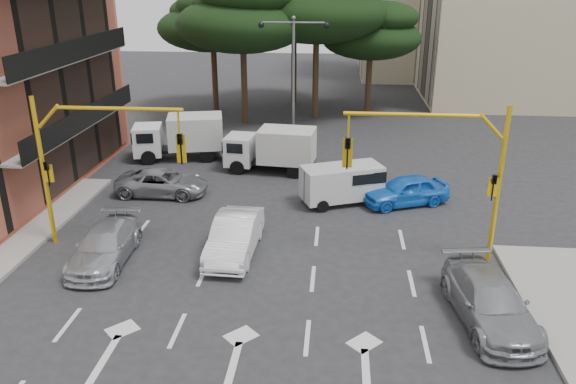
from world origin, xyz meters
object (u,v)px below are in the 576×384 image
car_silver_cross_a (162,183)px  car_white_hatch (235,236)px  box_truck_b (271,150)px  car_silver_wagon (105,246)px  van_white (342,184)px  car_blue_compact (406,190)px  car_silver_parked (490,301)px  box_truck_a (180,137)px  signal_mast_right (451,162)px  car_silver_cross_b (267,149)px  signal_mast_left (85,152)px  street_lamp_center (293,60)px

car_silver_cross_a → car_white_hatch: bearing=-140.8°
car_white_hatch → box_truck_b: (0.26, 9.81, 0.46)m
car_silver_wagon → van_white: bearing=34.0°
car_blue_compact → car_silver_parked: bearing=-12.0°
car_blue_compact → box_truck_a: box_truck_a is taller
car_white_hatch → car_silver_wagon: 4.88m
signal_mast_right → car_silver_cross_b: bearing=126.3°
car_silver_cross_a → box_truck_a: 5.82m
car_silver_wagon → van_white: van_white is taller
van_white → box_truck_b: (-3.86, 4.24, 0.28)m
car_blue_compact → box_truck_a: 13.79m
car_white_hatch → car_silver_parked: car_white_hatch is taller
car_blue_compact → car_silver_wagon: (-11.87, -6.72, -0.04)m
car_white_hatch → car_blue_compact: car_white_hatch is taller
car_silver_parked → box_truck_b: size_ratio=1.00×
van_white → car_white_hatch: bearing=-58.8°
car_silver_cross_a → box_truck_b: 6.33m
signal_mast_left → car_silver_cross_a: bearing=79.4°
car_silver_wagon → street_lamp_center: bearing=66.3°
street_lamp_center → box_truck_a: (-6.43, -2.72, -4.15)m
car_silver_cross_a → signal_mast_left: bearing=170.2°
street_lamp_center → car_silver_cross_a: (-5.77, -8.46, -4.81)m
car_white_hatch → car_silver_wagon: bearing=-165.4°
signal_mast_right → car_white_hatch: signal_mast_right is taller
car_white_hatch → car_silver_parked: (8.72, -3.79, -0.04)m
car_white_hatch → car_blue_compact: (7.12, 5.65, -0.05)m
street_lamp_center → box_truck_a: size_ratio=1.50×
box_truck_a → box_truck_b: (5.57, -1.78, -0.06)m
signal_mast_right → street_lamp_center: 15.65m
car_silver_cross_b → box_truck_b: size_ratio=0.98×
street_lamp_center → van_white: 10.27m
car_silver_wagon → box_truck_a: box_truck_a is taller
street_lamp_center → box_truck_a: street_lamp_center is taller
signal_mast_left → car_white_hatch: signal_mast_left is taller
car_white_hatch → car_silver_parked: size_ratio=0.93×
car_silver_cross_b → box_truck_b: 1.60m
car_blue_compact → car_silver_cross_a: (-11.77, 0.20, -0.08)m
car_blue_compact → car_silver_cross_a: size_ratio=0.92×
car_silver_cross_b → car_white_hatch: bearing=-177.8°
car_silver_parked → car_silver_cross_b: bearing=112.5°
box_truck_b → box_truck_a: bearing=78.1°
street_lamp_center → car_blue_compact: bearing=-55.3°
car_white_hatch → car_silver_cross_b: car_silver_cross_b is taller
car_silver_parked → box_truck_b: box_truck_b is taller
car_blue_compact → street_lamp_center: bearing=-166.9°
signal_mast_left → box_truck_b: bearing=58.0°
car_silver_wagon → signal_mast_left: bearing=121.2°
car_silver_parked → street_lamp_center: bearing=104.8°
car_silver_wagon → box_truck_a: 12.70m
car_blue_compact → car_silver_cross_b: (-7.28, 5.66, 0.13)m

